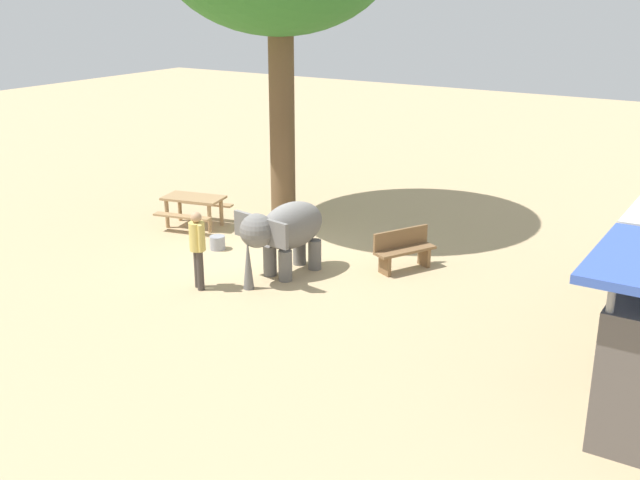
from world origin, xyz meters
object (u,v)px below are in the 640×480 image
(person_handler, at_px, (198,244))
(wooden_bench, at_px, (403,249))
(elephant, at_px, (284,231))
(feed_bucket, at_px, (217,243))
(picnic_table_near, at_px, (194,204))

(person_handler, bearing_deg, wooden_bench, -12.04)
(person_handler, relative_size, wooden_bench, 1.13)
(elephant, relative_size, wooden_bench, 1.57)
(feed_bucket, bearing_deg, person_handler, 30.93)
(picnic_table_near, height_order, feed_bucket, picnic_table_near)
(wooden_bench, xyz_separation_m, picnic_table_near, (0.07, -5.85, 0.12))
(elephant, bearing_deg, picnic_table_near, -102.01)
(person_handler, distance_m, feed_bucket, 2.52)
(feed_bucket, bearing_deg, elephant, 77.36)
(elephant, xyz_separation_m, wooden_bench, (-1.64, 1.96, -0.51))
(elephant, height_order, picnic_table_near, elephant)
(elephant, bearing_deg, wooden_bench, 139.84)
(person_handler, relative_size, feed_bucket, 4.50)
(picnic_table_near, bearing_deg, elephant, -34.55)
(person_handler, bearing_deg, picnic_table_near, 73.69)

